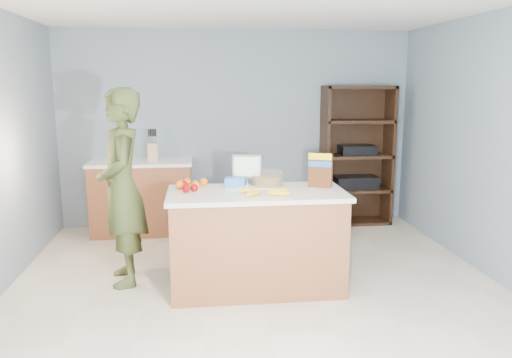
{
  "coord_description": "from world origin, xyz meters",
  "views": [
    {
      "loc": [
        -0.5,
        -3.94,
        1.83
      ],
      "look_at": [
        0.0,
        0.35,
        1.0
      ],
      "focal_mm": 35.0,
      "sensor_mm": 36.0,
      "label": 1
    }
  ],
  "objects": [
    {
      "name": "salad_bowl",
      "position": [
        0.13,
        0.54,
        0.96
      ],
      "size": [
        0.3,
        0.3,
        0.13
      ],
      "color": "#267219",
      "rests_on": "counter_peninsula"
    },
    {
      "name": "walls",
      "position": [
        0.0,
        0.0,
        1.65
      ],
      "size": [
        4.52,
        5.02,
        2.51
      ],
      "color": "gray",
      "rests_on": "ground"
    },
    {
      "name": "knife_block",
      "position": [
        -1.05,
        2.16,
        1.02
      ],
      "size": [
        0.12,
        0.1,
        0.31
      ],
      "color": "tan",
      "rests_on": "back_cabinet"
    },
    {
      "name": "oranges",
      "position": [
        -0.59,
        0.53,
        0.94
      ],
      "size": [
        0.29,
        0.2,
        0.07
      ],
      "color": "#FF6310",
      "rests_on": "counter_peninsula"
    },
    {
      "name": "blue_carton",
      "position": [
        -0.17,
        0.52,
        0.94
      ],
      "size": [
        0.2,
        0.15,
        0.08
      ],
      "primitive_type": "cube",
      "rotation": [
        0.0,
        0.0,
        -0.21
      ],
      "color": "blue",
      "rests_on": "counter_peninsula"
    },
    {
      "name": "floor",
      "position": [
        0.0,
        0.0,
        0.0
      ],
      "size": [
        4.5,
        5.0,
        0.02
      ],
      "primitive_type": "cube",
      "color": "beige",
      "rests_on": "ground"
    },
    {
      "name": "tv",
      "position": [
        -0.05,
        0.6,
        1.06
      ],
      "size": [
        0.28,
        0.12,
        0.28
      ],
      "color": "silver",
      "rests_on": "counter_peninsula"
    },
    {
      "name": "apples",
      "position": [
        -0.6,
        0.38,
        0.93
      ],
      "size": [
        0.17,
        0.27,
        0.07
      ],
      "color": "#930408",
      "rests_on": "counter_peninsula"
    },
    {
      "name": "person",
      "position": [
        -1.2,
        0.6,
        0.9
      ],
      "size": [
        0.56,
        0.73,
        1.8
      ],
      "primitive_type": "imported",
      "rotation": [
        0.0,
        0.0,
        -1.36
      ],
      "color": "#3B451E",
      "rests_on": "ground"
    },
    {
      "name": "counter_peninsula",
      "position": [
        0.0,
        0.3,
        0.42
      ],
      "size": [
        1.56,
        0.76,
        0.9
      ],
      "color": "brown",
      "rests_on": "ground"
    },
    {
      "name": "cereal_box",
      "position": [
        0.6,
        0.41,
        1.08
      ],
      "size": [
        0.22,
        0.16,
        0.32
      ],
      "color": "#592B14",
      "rests_on": "counter_peninsula"
    },
    {
      "name": "shelving_unit",
      "position": [
        1.55,
        2.35,
        0.86
      ],
      "size": [
        0.9,
        0.4,
        1.8
      ],
      "color": "black",
      "rests_on": "ground"
    },
    {
      "name": "back_cabinet",
      "position": [
        -1.2,
        2.2,
        0.45
      ],
      "size": [
        1.24,
        0.62,
        0.9
      ],
      "color": "brown",
      "rests_on": "ground"
    },
    {
      "name": "envelopes",
      "position": [
        -0.03,
        0.42,
        0.9
      ],
      "size": [
        0.45,
        0.19,
        0.0
      ],
      "color": "white",
      "rests_on": "counter_peninsula"
    },
    {
      "name": "bananas",
      "position": [
        0.05,
        0.16,
        0.92
      ],
      "size": [
        0.46,
        0.22,
        0.04
      ],
      "color": "yellow",
      "rests_on": "counter_peninsula"
    }
  ]
}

